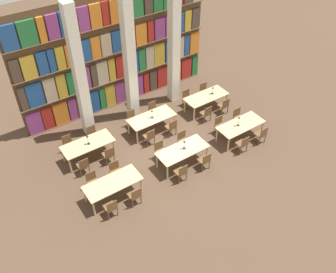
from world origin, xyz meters
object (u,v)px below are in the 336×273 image
object	(u,v)px
chair_14	(109,154)
desk_lamp_3	(152,113)
chair_12	(83,165)
desk_lamp_4	(213,89)
pillar_center	(130,59)
reading_table_3	(88,145)
chair_17	(132,118)
chair_18	(171,127)
reading_table_5	(206,97)
chair_8	(243,144)
desk_lamp_2	(88,138)
desk_lamp_0	(184,143)
chair_21	(187,98)
chair_3	(116,171)
reading_table_4	(152,119)
chair_5	(160,150)
desk_lamp_1	(239,120)
chair_15	(93,134)
chair_1	(93,181)
chair_7	(183,140)
reading_table_2	(241,126)
chair_10	(261,134)
chair_19	(153,110)
chair_22	(224,105)
chair_13	(68,144)
chair_2	(135,195)
chair_4	(181,172)
chair_11	(238,117)
reading_table_1	(182,151)
reading_table_0	(113,184)
chair_23	(204,91)
chair_9	(220,125)
chair_0	(111,207)
chair_20	(206,113)
chair_16	(149,136)

from	to	relation	value
chair_14	desk_lamp_3	bearing A→B (deg)	15.60
chair_12	desk_lamp_4	size ratio (longest dim) A/B	2.25
pillar_center	reading_table_3	xyz separation A→B (m)	(-3.03, -1.56, -2.31)
chair_17	chair_18	size ratio (longest dim) A/B	1.00
reading_table_3	reading_table_5	world-z (taller)	same
chair_8	desk_lamp_2	size ratio (longest dim) A/B	1.90
desk_lamp_0	chair_21	distance (m)	4.02
chair_3	chair_17	size ratio (longest dim) A/B	1.00
chair_8	chair_21	world-z (taller)	same
chair_14	reading_table_4	xyz separation A→B (m)	(2.56, 0.76, 0.23)
chair_5	desk_lamp_1	bearing A→B (deg)	166.24
chair_15	reading_table_4	distance (m)	2.67
chair_1	chair_18	xyz separation A→B (m)	(4.29, 0.99, 0.00)
chair_5	chair_7	xyz separation A→B (m)	(1.16, 0.00, 0.00)
reading_table_4	desk_lamp_4	xyz separation A→B (m)	(3.39, -0.09, 0.34)
reading_table_3	chair_5	bearing A→B (deg)	-35.28
chair_12	chair_15	xyz separation A→B (m)	(1.12, 1.49, 0.00)
chair_1	chair_12	size ratio (longest dim) A/B	1.00
reading_table_2	chair_10	distance (m)	0.96
chair_8	desk_lamp_1	size ratio (longest dim) A/B	1.82
desk_lamp_0	desk_lamp_1	size ratio (longest dim) A/B	0.89
chair_15	chair_19	bearing A→B (deg)	-179.69
chair_8	chair_12	world-z (taller)	same
chair_21	chair_22	bearing A→B (deg)	125.64
chair_13	chair_19	distance (m)	4.24
chair_2	reading_table_4	bearing A→B (deg)	49.67
chair_8	chair_7	bearing A→B (deg)	140.43
chair_4	chair_21	distance (m)	5.00
chair_21	chair_14	bearing A→B (deg)	15.88
pillar_center	desk_lamp_4	size ratio (longest dim) A/B	15.55
chair_4	chair_11	size ratio (longest dim) A/B	1.00
chair_22	reading_table_2	bearing A→B (deg)	-108.31
reading_table_1	chair_13	distance (m)	4.82
reading_table_0	reading_table_2	distance (m)	6.19
chair_13	chair_23	xyz separation A→B (m)	(7.21, -0.07, 0.00)
desk_lamp_1	reading_table_1	bearing A→B (deg)	177.96
chair_7	chair_10	xyz separation A→B (m)	(3.03, -1.61, 0.00)
chair_7	chair_11	bearing A→B (deg)	177.86
reading_table_4	desk_lamp_3	distance (m)	0.36
chair_4	chair_23	bearing A→B (deg)	42.82
desk_lamp_4	chair_1	bearing A→B (deg)	-166.98
chair_13	reading_table_4	world-z (taller)	chair_13
chair_8	desk_lamp_0	bearing A→B (deg)	160.03
chair_9	reading_table_4	bearing A→B (deg)	-37.26
chair_0	chair_2	world-z (taller)	same
reading_table_2	chair_20	bearing A→B (deg)	105.34
chair_5	reading_table_3	distance (m)	2.99
chair_2	chair_10	bearing A→B (deg)	-1.01
chair_0	chair_4	distance (m)	3.06
chair_16	chair_9	bearing A→B (deg)	-20.12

